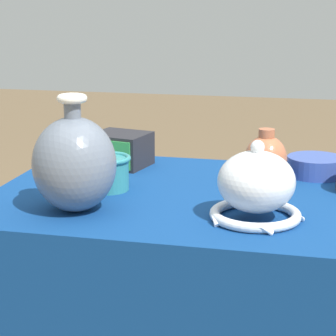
# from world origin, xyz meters

# --- Properties ---
(display_table) EXTENTS (1.01, 0.70, 0.78)m
(display_table) POSITION_xyz_m (0.00, -0.02, 0.68)
(display_table) COLOR #38383D
(display_table) RESTS_ON ground_plane
(vase_tall_bulbous) EXTENTS (0.18, 0.18, 0.26)m
(vase_tall_bulbous) POSITION_xyz_m (-0.25, -0.19, 0.89)
(vase_tall_bulbous) COLOR slate
(vase_tall_bulbous) RESTS_ON display_table
(vase_dome_bell) EXTENTS (0.20, 0.21, 0.17)m
(vase_dome_bell) POSITION_xyz_m (0.14, -0.17, 0.85)
(vase_dome_bell) COLOR white
(vase_dome_bell) RESTS_ON display_table
(mosaic_tile_box) EXTENTS (0.17, 0.16, 0.09)m
(mosaic_tile_box) POSITION_xyz_m (-0.27, 0.21, 0.82)
(mosaic_tile_box) COLOR #232328
(mosaic_tile_box) RESTS_ON display_table
(jar_round_terracotta) EXTENTS (0.11, 0.11, 0.14)m
(jar_round_terracotta) POSITION_xyz_m (0.14, 0.14, 0.84)
(jar_round_terracotta) COLOR #BC6642
(jar_round_terracotta) RESTS_ON display_table
(cup_wide_teal) EXTENTS (0.12, 0.12, 0.09)m
(cup_wide_teal) POSITION_xyz_m (-0.23, -0.02, 0.82)
(cup_wide_teal) COLOR teal
(cup_wide_teal) RESTS_ON display_table
(pot_squat_cobalt) EXTENTS (0.15, 0.15, 0.05)m
(pot_squat_cobalt) POSITION_xyz_m (0.26, 0.23, 0.80)
(pot_squat_cobalt) COLOR #3851A8
(pot_squat_cobalt) RESTS_ON display_table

